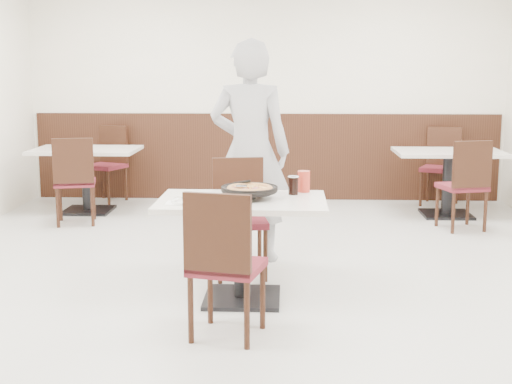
{
  "coord_description": "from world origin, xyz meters",
  "views": [
    {
      "loc": [
        0.29,
        -5.57,
        1.68
      ],
      "look_at": [
        0.05,
        -0.3,
        0.76
      ],
      "focal_mm": 50.0,
      "sensor_mm": 36.0,
      "label": 1
    }
  ],
  "objects_px": {
    "pizza_pan": "(249,193)",
    "bg_chair_right_near": "(462,185)",
    "main_table": "(242,250)",
    "cola_glass": "(293,186)",
    "bg_chair_left_near": "(75,180)",
    "red_cup": "(304,181)",
    "chair_near": "(227,263)",
    "bg_table_right": "(448,183)",
    "bg_table_left": "(87,180)",
    "diner_person": "(250,151)",
    "bg_chair_left_far": "(105,164)",
    "side_plate": "(184,202)",
    "chair_far": "(240,219)",
    "bg_chair_right_far": "(440,167)",
    "pizza": "(250,191)"
  },
  "relations": [
    {
      "from": "bg_table_right",
      "to": "bg_table_left",
      "type": "bearing_deg",
      "value": 179.55
    },
    {
      "from": "side_plate",
      "to": "bg_table_right",
      "type": "distance_m",
      "value": 4.16
    },
    {
      "from": "chair_far",
      "to": "bg_chair_right_far",
      "type": "relative_size",
      "value": 1.0
    },
    {
      "from": "pizza",
      "to": "side_plate",
      "type": "height_order",
      "value": "pizza"
    },
    {
      "from": "red_cup",
      "to": "bg_table_right",
      "type": "bearing_deg",
      "value": 58.5
    },
    {
      "from": "main_table",
      "to": "cola_glass",
      "type": "xyz_separation_m",
      "value": [
        0.37,
        0.2,
        0.44
      ]
    },
    {
      "from": "chair_near",
      "to": "bg_table_left",
      "type": "height_order",
      "value": "chair_near"
    },
    {
      "from": "chair_far",
      "to": "bg_chair_left_near",
      "type": "height_order",
      "value": "same"
    },
    {
      "from": "red_cup",
      "to": "bg_table_right",
      "type": "height_order",
      "value": "red_cup"
    },
    {
      "from": "pizza_pan",
      "to": "bg_chair_right_near",
      "type": "bearing_deg",
      "value": 48.74
    },
    {
      "from": "red_cup",
      "to": "diner_person",
      "type": "height_order",
      "value": "diner_person"
    },
    {
      "from": "red_cup",
      "to": "bg_chair_left_near",
      "type": "height_order",
      "value": "bg_chair_left_near"
    },
    {
      "from": "bg_chair_right_far",
      "to": "cola_glass",
      "type": "bearing_deg",
      "value": 86.67
    },
    {
      "from": "pizza",
      "to": "bg_chair_left_far",
      "type": "distance_m",
      "value": 4.31
    },
    {
      "from": "chair_far",
      "to": "bg_chair_right_far",
      "type": "bearing_deg",
      "value": -135.15
    },
    {
      "from": "cola_glass",
      "to": "bg_chair_right_near",
      "type": "xyz_separation_m",
      "value": [
        1.77,
        2.21,
        -0.34
      ]
    },
    {
      "from": "side_plate",
      "to": "bg_chair_right_far",
      "type": "relative_size",
      "value": 0.18
    },
    {
      "from": "diner_person",
      "to": "bg_chair_left_near",
      "type": "distance_m",
      "value": 2.44
    },
    {
      "from": "diner_person",
      "to": "bg_chair_left_near",
      "type": "height_order",
      "value": "diner_person"
    },
    {
      "from": "cola_glass",
      "to": "bg_chair_left_far",
      "type": "relative_size",
      "value": 0.14
    },
    {
      "from": "red_cup",
      "to": "bg_chair_left_near",
      "type": "relative_size",
      "value": 0.17
    },
    {
      "from": "main_table",
      "to": "pizza_pan",
      "type": "relative_size",
      "value": 3.57
    },
    {
      "from": "side_plate",
      "to": "bg_chair_right_near",
      "type": "relative_size",
      "value": 0.18
    },
    {
      "from": "diner_person",
      "to": "bg_chair_left_far",
      "type": "xyz_separation_m",
      "value": [
        -1.97,
        2.65,
        -0.49
      ]
    },
    {
      "from": "pizza_pan",
      "to": "pizza",
      "type": "distance_m",
      "value": 0.04
    },
    {
      "from": "red_cup",
      "to": "bg_table_right",
      "type": "xyz_separation_m",
      "value": [
        1.7,
        2.78,
        -0.45
      ]
    },
    {
      "from": "cola_glass",
      "to": "red_cup",
      "type": "relative_size",
      "value": 0.81
    },
    {
      "from": "bg_chair_left_far",
      "to": "bg_chair_right_far",
      "type": "bearing_deg",
      "value": -157.24
    },
    {
      "from": "main_table",
      "to": "side_plate",
      "type": "relative_size",
      "value": 6.88
    },
    {
      "from": "pizza_pan",
      "to": "red_cup",
      "type": "xyz_separation_m",
      "value": [
        0.4,
        0.3,
        0.04
      ]
    },
    {
      "from": "red_cup",
      "to": "pizza_pan",
      "type": "bearing_deg",
      "value": -143.04
    },
    {
      "from": "main_table",
      "to": "side_plate",
      "type": "bearing_deg",
      "value": -156.48
    },
    {
      "from": "pizza",
      "to": "cola_glass",
      "type": "xyz_separation_m",
      "value": [
        0.31,
        0.21,
        0.0
      ]
    },
    {
      "from": "chair_near",
      "to": "side_plate",
      "type": "xyz_separation_m",
      "value": [
        -0.35,
        0.54,
        0.28
      ]
    },
    {
      "from": "main_table",
      "to": "side_plate",
      "type": "xyz_separation_m",
      "value": [
        -0.39,
        -0.17,
        0.38
      ]
    },
    {
      "from": "main_table",
      "to": "diner_person",
      "type": "height_order",
      "value": "diner_person"
    },
    {
      "from": "diner_person",
      "to": "bg_table_right",
      "type": "bearing_deg",
      "value": -131.14
    },
    {
      "from": "main_table",
      "to": "diner_person",
      "type": "xyz_separation_m",
      "value": [
        -0.0,
        1.13,
        0.59
      ]
    },
    {
      "from": "chair_near",
      "to": "bg_chair_right_near",
      "type": "relative_size",
      "value": 1.0
    },
    {
      "from": "chair_near",
      "to": "cola_glass",
      "type": "height_order",
      "value": "chair_near"
    },
    {
      "from": "chair_near",
      "to": "pizza",
      "type": "height_order",
      "value": "chair_near"
    },
    {
      "from": "bg_chair_left_near",
      "to": "chair_near",
      "type": "bearing_deg",
      "value": -72.21
    },
    {
      "from": "bg_chair_left_near",
      "to": "bg_table_right",
      "type": "distance_m",
      "value": 4.16
    },
    {
      "from": "pizza",
      "to": "main_table",
      "type": "bearing_deg",
      "value": 175.63
    },
    {
      "from": "bg_table_left",
      "to": "cola_glass",
      "type": "bearing_deg",
      "value": -50.77
    },
    {
      "from": "pizza_pan",
      "to": "bg_chair_right_near",
      "type": "height_order",
      "value": "bg_chair_right_near"
    },
    {
      "from": "cola_glass",
      "to": "bg_chair_right_near",
      "type": "bearing_deg",
      "value": 51.21
    },
    {
      "from": "bg_chair_left_near",
      "to": "red_cup",
      "type": "bearing_deg",
      "value": -55.08
    },
    {
      "from": "chair_far",
      "to": "bg_chair_right_far",
      "type": "distance_m",
      "value": 3.86
    },
    {
      "from": "bg_table_left",
      "to": "red_cup",
      "type": "bearing_deg",
      "value": -48.63
    }
  ]
}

